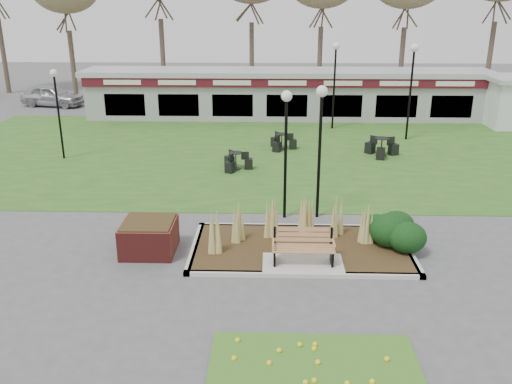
{
  "coord_description": "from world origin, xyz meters",
  "views": [
    {
      "loc": [
        -0.9,
        -13.18,
        6.96
      ],
      "look_at": [
        -1.34,
        2.0,
        1.51
      ],
      "focal_mm": 38.0,
      "sensor_mm": 36.0,
      "label": 1
    }
  ],
  "objects_px": {
    "car_black": "(148,103)",
    "brick_planter": "(149,236)",
    "lamp_post_mid_right": "(412,71)",
    "car_silver": "(52,96)",
    "bistro_set_d": "(381,150)",
    "lamp_post_mid_left": "(286,127)",
    "lamp_post_far_right": "(335,67)",
    "bistro_set_c": "(282,144)",
    "bistro_set_b": "(236,164)",
    "park_bench": "(303,246)",
    "lamp_post_far_left": "(56,94)",
    "lamp_post_near_left": "(321,123)",
    "food_pavilion": "(286,94)"
  },
  "relations": [
    {
      "from": "car_silver",
      "to": "bistro_set_d",
      "type": "bearing_deg",
      "value": -108.24
    },
    {
      "from": "lamp_post_mid_right",
      "to": "bistro_set_b",
      "type": "height_order",
      "value": "lamp_post_mid_right"
    },
    {
      "from": "car_silver",
      "to": "bistro_set_c",
      "type": "bearing_deg",
      "value": -112.63
    },
    {
      "from": "lamp_post_mid_right",
      "to": "bistro_set_b",
      "type": "relative_size",
      "value": 3.49
    },
    {
      "from": "lamp_post_mid_right",
      "to": "bistro_set_d",
      "type": "distance_m",
      "value": 4.92
    },
    {
      "from": "lamp_post_mid_right",
      "to": "car_silver",
      "type": "xyz_separation_m",
      "value": [
        -21.94,
        8.65,
        -2.82
      ]
    },
    {
      "from": "park_bench",
      "to": "bistro_set_c",
      "type": "bearing_deg",
      "value": 91.82
    },
    {
      "from": "lamp_post_mid_left",
      "to": "lamp_post_far_right",
      "type": "xyz_separation_m",
      "value": [
        2.98,
        13.27,
        0.34
      ]
    },
    {
      "from": "park_bench",
      "to": "brick_planter",
      "type": "bearing_deg",
      "value": 170.31
    },
    {
      "from": "lamp_post_near_left",
      "to": "bistro_set_d",
      "type": "relative_size",
      "value": 2.84
    },
    {
      "from": "bistro_set_b",
      "to": "bistro_set_c",
      "type": "distance_m",
      "value": 3.93
    },
    {
      "from": "lamp_post_far_right",
      "to": "car_silver",
      "type": "height_order",
      "value": "lamp_post_far_right"
    },
    {
      "from": "brick_planter",
      "to": "food_pavilion",
      "type": "xyz_separation_m",
      "value": [
        4.4,
        18.96,
        1.0
      ]
    },
    {
      "from": "park_bench",
      "to": "car_silver",
      "type": "bearing_deg",
      "value": 124.53
    },
    {
      "from": "car_black",
      "to": "brick_planter",
      "type": "bearing_deg",
      "value": -174.51
    },
    {
      "from": "bistro_set_d",
      "to": "car_black",
      "type": "relative_size",
      "value": 0.39
    },
    {
      "from": "lamp_post_far_right",
      "to": "bistro_set_c",
      "type": "height_order",
      "value": "lamp_post_far_right"
    },
    {
      "from": "food_pavilion",
      "to": "lamp_post_mid_right",
      "type": "distance_m",
      "value": 8.43
    },
    {
      "from": "lamp_post_mid_left",
      "to": "bistro_set_c",
      "type": "height_order",
      "value": "lamp_post_mid_left"
    },
    {
      "from": "park_bench",
      "to": "bistro_set_b",
      "type": "distance_m",
      "value": 9.15
    },
    {
      "from": "food_pavilion",
      "to": "lamp_post_mid_right",
      "type": "xyz_separation_m",
      "value": [
        6.13,
        -5.4,
        2.06
      ]
    },
    {
      "from": "lamp_post_far_left",
      "to": "car_silver",
      "type": "relative_size",
      "value": 0.96
    },
    {
      "from": "car_silver",
      "to": "food_pavilion",
      "type": "bearing_deg",
      "value": -89.31
    },
    {
      "from": "lamp_post_mid_left",
      "to": "bistro_set_d",
      "type": "distance_m",
      "value": 9.39
    },
    {
      "from": "food_pavilion",
      "to": "car_silver",
      "type": "height_order",
      "value": "food_pavilion"
    },
    {
      "from": "car_black",
      "to": "bistro_set_b",
      "type": "bearing_deg",
      "value": -158.74
    },
    {
      "from": "bistro_set_b",
      "to": "bistro_set_d",
      "type": "height_order",
      "value": "bistro_set_d"
    },
    {
      "from": "bistro_set_c",
      "to": "car_black",
      "type": "relative_size",
      "value": 0.35
    },
    {
      "from": "brick_planter",
      "to": "bistro_set_c",
      "type": "bearing_deg",
      "value": 70.67
    },
    {
      "from": "lamp_post_far_left",
      "to": "bistro_set_d",
      "type": "bearing_deg",
      "value": 3.3
    },
    {
      "from": "lamp_post_near_left",
      "to": "brick_planter",
      "type": "bearing_deg",
      "value": -151.1
    },
    {
      "from": "lamp_post_far_left",
      "to": "bistro_set_c",
      "type": "height_order",
      "value": "lamp_post_far_left"
    },
    {
      "from": "brick_planter",
      "to": "car_silver",
      "type": "distance_m",
      "value": 24.97
    },
    {
      "from": "bistro_set_d",
      "to": "lamp_post_mid_right",
      "type": "bearing_deg",
      "value": 59.26
    },
    {
      "from": "brick_planter",
      "to": "lamp_post_mid_right",
      "type": "xyz_separation_m",
      "value": [
        10.53,
        13.56,
        3.06
      ]
    },
    {
      "from": "bistro_set_b",
      "to": "car_silver",
      "type": "height_order",
      "value": "car_silver"
    },
    {
      "from": "bistro_set_c",
      "to": "car_silver",
      "type": "distance_m",
      "value": 18.81
    },
    {
      "from": "food_pavilion",
      "to": "bistro_set_c",
      "type": "bearing_deg",
      "value": -92.95
    },
    {
      "from": "brick_planter",
      "to": "lamp_post_mid_right",
      "type": "bearing_deg",
      "value": 52.16
    },
    {
      "from": "lamp_post_far_right",
      "to": "food_pavilion",
      "type": "bearing_deg",
      "value": 130.68
    },
    {
      "from": "food_pavilion",
      "to": "car_black",
      "type": "height_order",
      "value": "food_pavilion"
    },
    {
      "from": "lamp_post_near_left",
      "to": "lamp_post_mid_left",
      "type": "distance_m",
      "value": 1.11
    },
    {
      "from": "park_bench",
      "to": "brick_planter",
      "type": "distance_m",
      "value": 4.47
    },
    {
      "from": "brick_planter",
      "to": "food_pavilion",
      "type": "height_order",
      "value": "food_pavilion"
    },
    {
      "from": "lamp_post_mid_left",
      "to": "bistro_set_d",
      "type": "relative_size",
      "value": 2.74
    },
    {
      "from": "lamp_post_mid_left",
      "to": "lamp_post_mid_right",
      "type": "height_order",
      "value": "lamp_post_mid_right"
    },
    {
      "from": "food_pavilion",
      "to": "lamp_post_mid_right",
      "type": "bearing_deg",
      "value": -41.36
    },
    {
      "from": "park_bench",
      "to": "brick_planter",
      "type": "xyz_separation_m",
      "value": [
        -4.4,
        0.75,
        -0.11
      ]
    },
    {
      "from": "car_silver",
      "to": "lamp_post_far_right",
      "type": "bearing_deg",
      "value": -96.39
    },
    {
      "from": "lamp_post_mid_left",
      "to": "car_black",
      "type": "distance_m",
      "value": 19.34
    }
  ]
}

